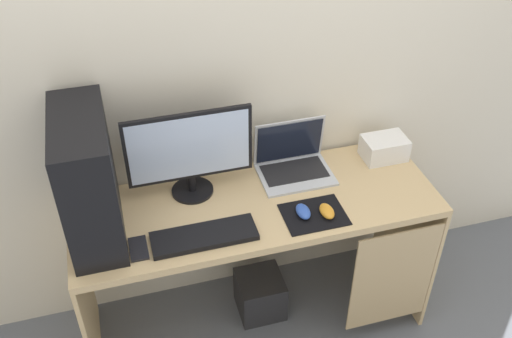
% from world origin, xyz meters
% --- Properties ---
extents(ground_plane, '(8.00, 8.00, 0.00)m').
position_xyz_m(ground_plane, '(0.00, 0.00, 0.00)').
color(ground_plane, slate).
extents(wall_back, '(4.00, 0.05, 2.60)m').
position_xyz_m(wall_back, '(0.00, 0.32, 1.30)').
color(wall_back, beige).
rests_on(wall_back, ground_plane).
extents(desk, '(1.57, 0.55, 0.76)m').
position_xyz_m(desk, '(0.02, -0.01, 0.61)').
color(desk, tan).
rests_on(desk, ground_plane).
extents(pc_tower, '(0.20, 0.48, 0.52)m').
position_xyz_m(pc_tower, '(-0.65, 0.02, 1.02)').
color(pc_tower, black).
rests_on(pc_tower, desk).
extents(monitor, '(0.53, 0.18, 0.41)m').
position_xyz_m(monitor, '(-0.25, 0.14, 0.98)').
color(monitor, black).
rests_on(monitor, desk).
extents(laptop, '(0.33, 0.24, 0.24)m').
position_xyz_m(laptop, '(0.22, 0.16, 0.81)').
color(laptop, '#B7BCC6').
rests_on(laptop, desk).
extents(projector, '(0.20, 0.14, 0.11)m').
position_xyz_m(projector, '(0.66, 0.15, 0.82)').
color(projector, white).
rests_on(projector, desk).
extents(keyboard, '(0.42, 0.14, 0.02)m').
position_xyz_m(keyboard, '(-0.26, -0.15, 0.78)').
color(keyboard, black).
rests_on(keyboard, desk).
extents(mousepad, '(0.26, 0.20, 0.00)m').
position_xyz_m(mousepad, '(0.21, -0.14, 0.77)').
color(mousepad, black).
rests_on(mousepad, desk).
extents(mouse_left, '(0.06, 0.10, 0.03)m').
position_xyz_m(mouse_left, '(0.16, -0.13, 0.79)').
color(mouse_left, '#2D51B2').
rests_on(mouse_left, mousepad).
extents(mouse_right, '(0.06, 0.10, 0.03)m').
position_xyz_m(mouse_right, '(0.26, -0.16, 0.79)').
color(mouse_right, orange).
rests_on(mouse_right, mousepad).
extents(cell_phone, '(0.07, 0.13, 0.01)m').
position_xyz_m(cell_phone, '(-0.52, -0.14, 0.77)').
color(cell_phone, black).
rests_on(cell_phone, desk).
extents(subwoofer, '(0.22, 0.22, 0.22)m').
position_xyz_m(subwoofer, '(0.03, 0.04, 0.11)').
color(subwoofer, '#232326').
rests_on(subwoofer, ground_plane).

